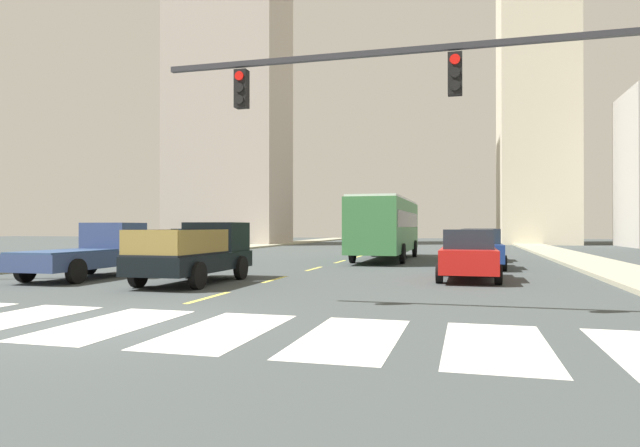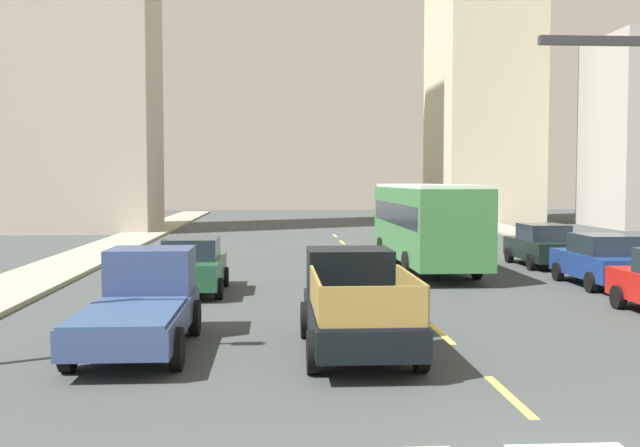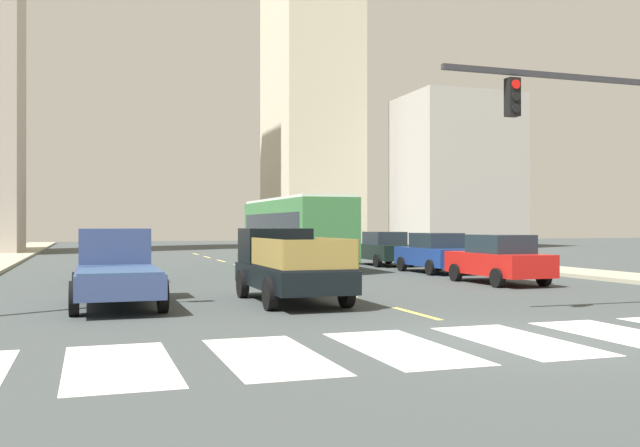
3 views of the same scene
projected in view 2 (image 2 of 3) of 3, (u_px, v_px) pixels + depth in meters
name	position (u px, v px, depth m)	size (l,w,h in m)	color
sidewalk_left	(28.00, 281.00, 25.31)	(2.85, 110.00, 0.15)	#A09E85
lane_dash_0	(509.00, 396.00, 12.10)	(0.16, 2.40, 0.01)	#DED151
lane_dash_1	(441.00, 333.00, 17.08)	(0.16, 2.40, 0.01)	#DED151
lane_dash_2	(403.00, 298.00, 22.06)	(0.16, 2.40, 0.01)	#DED151
lane_dash_3	(379.00, 277.00, 27.05)	(0.16, 2.40, 0.01)	#DED151
lane_dash_4	(363.00, 262.00, 32.03)	(0.16, 2.40, 0.01)	#DED151
lane_dash_5	(351.00, 251.00, 37.01)	(0.16, 2.40, 0.01)	#DED151
lane_dash_6	(342.00, 242.00, 41.99)	(0.16, 2.40, 0.01)	#DED151
lane_dash_7	(335.00, 236.00, 46.98)	(0.16, 2.40, 0.01)	#DED151
pickup_stakebed	(355.00, 304.00, 15.49)	(2.18, 5.20, 1.96)	black
pickup_dark	(142.00, 303.00, 15.68)	(2.18, 5.20, 1.96)	navy
city_bus	(425.00, 219.00, 29.17)	(2.72, 10.80, 3.32)	#3A7A42
sedan_mid	(542.00, 245.00, 30.26)	(2.02, 4.40, 1.72)	black
sedan_near_right	(193.00, 265.00, 23.11)	(2.02, 4.40, 1.72)	#1F4F32
sedan_far	(601.00, 260.00, 24.57)	(2.02, 4.40, 1.72)	navy
block_mid_left	(482.00, 28.00, 62.14)	(7.52, 10.95, 32.13)	beige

